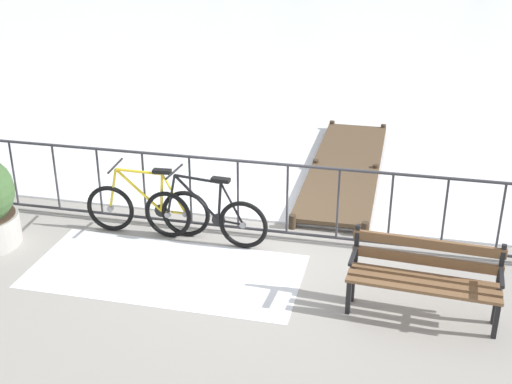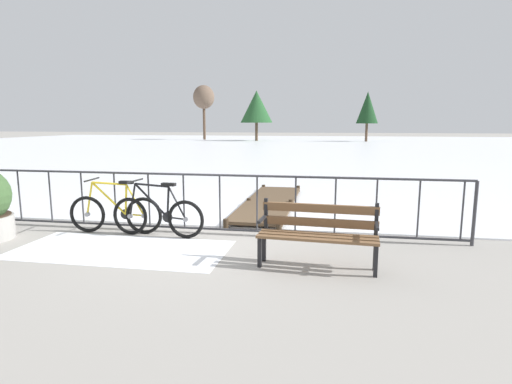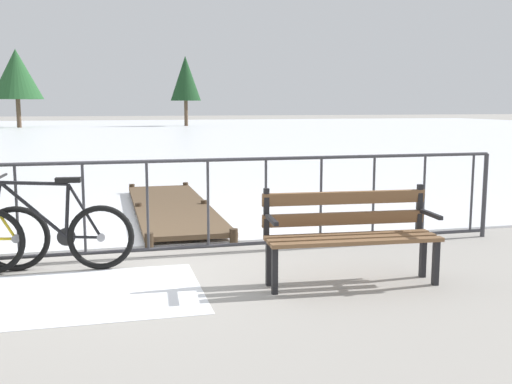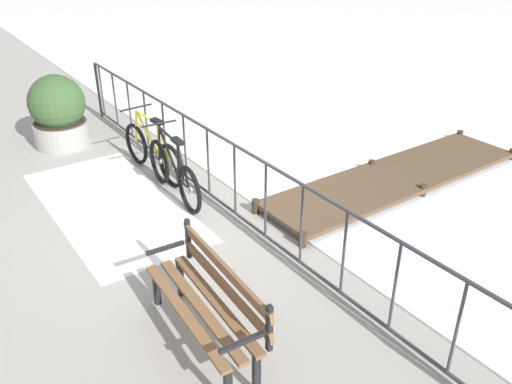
{
  "view_description": "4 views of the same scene",
  "coord_description": "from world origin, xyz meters",
  "px_view_note": "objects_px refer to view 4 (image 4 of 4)",
  "views": [
    {
      "loc": [
        1.73,
        -7.78,
        4.13
      ],
      "look_at": [
        0.02,
        -0.47,
        0.84
      ],
      "focal_mm": 46.55,
      "sensor_mm": 36.0,
      "label": 1
    },
    {
      "loc": [
        2.23,
        -6.95,
        1.94
      ],
      "look_at": [
        1.02,
        -0.25,
        0.81
      ],
      "focal_mm": 29.18,
      "sensor_mm": 36.0,
      "label": 2
    },
    {
      "loc": [
        -0.09,
        -6.5,
        1.66
      ],
      "look_at": [
        1.36,
        -0.75,
        0.79
      ],
      "focal_mm": 42.11,
      "sensor_mm": 36.0,
      "label": 3
    },
    {
      "loc": [
        5.43,
        -3.24,
        3.58
      ],
      "look_at": [
        0.76,
        0.03,
        0.57
      ],
      "focal_mm": 37.35,
      "sensor_mm": 36.0,
      "label": 4
    }
  ],
  "objects_px": {
    "bicycle_near_railing": "(153,152)",
    "park_bench": "(210,297)",
    "planter_with_shrub": "(58,112)",
    "bicycle_second": "(173,173)"
  },
  "relations": [
    {
      "from": "bicycle_second",
      "to": "planter_with_shrub",
      "type": "relative_size",
      "value": 1.4
    },
    {
      "from": "bicycle_near_railing",
      "to": "planter_with_shrub",
      "type": "relative_size",
      "value": 1.4
    },
    {
      "from": "bicycle_near_railing",
      "to": "planter_with_shrub",
      "type": "xyz_separation_m",
      "value": [
        -1.99,
        -0.78,
        0.22
      ]
    },
    {
      "from": "bicycle_near_railing",
      "to": "park_bench",
      "type": "distance_m",
      "value": 3.77
    },
    {
      "from": "bicycle_second",
      "to": "park_bench",
      "type": "bearing_deg",
      "value": -20.75
    },
    {
      "from": "bicycle_near_railing",
      "to": "park_bench",
      "type": "relative_size",
      "value": 1.05
    },
    {
      "from": "bicycle_near_railing",
      "to": "planter_with_shrub",
      "type": "bearing_deg",
      "value": -158.62
    },
    {
      "from": "bicycle_near_railing",
      "to": "park_bench",
      "type": "height_order",
      "value": "bicycle_near_railing"
    },
    {
      "from": "planter_with_shrub",
      "to": "park_bench",
      "type": "bearing_deg",
      "value": -3.56
    },
    {
      "from": "bicycle_second",
      "to": "park_bench",
      "type": "distance_m",
      "value": 2.97
    }
  ]
}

